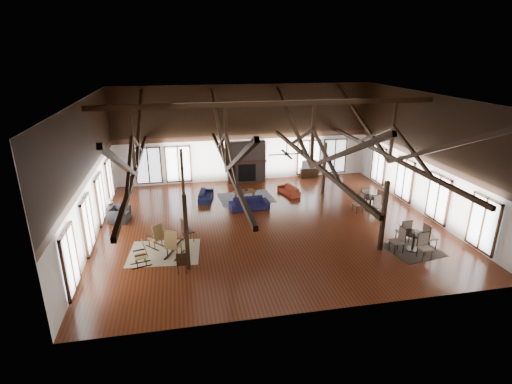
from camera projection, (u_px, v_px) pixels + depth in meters
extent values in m
plane|color=#622714|center=(269.00, 223.00, 19.41)|extent=(16.00, 16.00, 0.00)
cube|color=black|center=(271.00, 98.00, 17.36)|extent=(16.00, 14.00, 0.02)
cube|color=white|center=(245.00, 134.00, 24.85)|extent=(16.00, 0.02, 6.00)
cube|color=white|center=(322.00, 227.00, 11.93)|extent=(16.00, 0.02, 6.00)
cube|color=white|center=(87.00, 174.00, 16.95)|extent=(0.02, 14.00, 6.00)
cube|color=white|center=(427.00, 156.00, 19.82)|extent=(0.02, 14.00, 6.00)
cube|color=black|center=(271.00, 104.00, 17.45)|extent=(15.60, 0.18, 0.22)
cube|color=black|center=(135.00, 170.00, 17.29)|extent=(0.16, 13.70, 0.18)
cube|color=black|center=(132.00, 140.00, 16.83)|extent=(0.14, 0.14, 2.70)
cube|color=black|center=(139.00, 127.00, 20.10)|extent=(0.15, 7.07, 3.12)
cube|color=black|center=(123.00, 165.00, 13.64)|extent=(0.15, 7.07, 3.12)
cube|color=black|center=(227.00, 165.00, 18.01)|extent=(0.16, 13.70, 0.18)
cube|color=black|center=(226.00, 136.00, 17.55)|extent=(0.14, 0.14, 2.70)
cube|color=black|center=(218.00, 125.00, 20.82)|extent=(0.15, 7.07, 3.12)
cube|color=black|center=(238.00, 159.00, 14.36)|extent=(0.15, 7.07, 3.12)
cube|color=black|center=(312.00, 161.00, 18.73)|extent=(0.16, 13.70, 0.18)
cube|color=black|center=(313.00, 132.00, 18.27)|extent=(0.14, 0.14, 2.70)
cube|color=black|center=(292.00, 122.00, 21.54)|extent=(0.15, 7.07, 3.12)
cube|color=black|center=(343.00, 154.00, 15.08)|extent=(0.15, 7.07, 3.12)
cube|color=black|center=(390.00, 157.00, 19.45)|extent=(0.16, 13.70, 0.18)
cube|color=black|center=(393.00, 129.00, 18.99)|extent=(0.14, 0.14, 2.70)
cube|color=black|center=(361.00, 120.00, 22.26)|extent=(0.15, 7.07, 3.12)
cube|color=black|center=(438.00, 149.00, 15.80)|extent=(0.15, 7.07, 3.12)
cube|color=black|center=(186.00, 233.00, 14.94)|extent=(0.16, 0.16, 3.05)
cube|color=black|center=(384.00, 217.00, 16.38)|extent=(0.16, 0.16, 3.05)
cube|color=black|center=(183.00, 177.00, 21.40)|extent=(0.16, 0.16, 3.05)
cube|color=black|center=(324.00, 169.00, 22.84)|extent=(0.16, 0.16, 3.05)
cube|color=brown|center=(246.00, 162.00, 25.13)|extent=(2.40, 0.62, 2.60)
cube|color=black|center=(247.00, 173.00, 25.06)|extent=(1.10, 0.06, 1.10)
cube|color=#371C10|center=(247.00, 162.00, 24.85)|extent=(2.50, 0.20, 0.12)
cylinder|color=black|center=(287.00, 146.00, 17.19)|extent=(0.04, 0.04, 0.70)
cylinder|color=black|center=(287.00, 154.00, 17.31)|extent=(0.20, 0.20, 0.10)
cube|color=black|center=(297.00, 154.00, 17.39)|extent=(0.70, 0.12, 0.02)
cube|color=black|center=(284.00, 152.00, 17.73)|extent=(0.12, 0.70, 0.02)
cube|color=black|center=(277.00, 155.00, 17.23)|extent=(0.70, 0.12, 0.02)
cube|color=black|center=(289.00, 157.00, 16.90)|extent=(0.12, 0.70, 0.02)
imported|color=#17163E|center=(249.00, 204.00, 21.04)|extent=(2.12, 0.97, 0.60)
imported|color=#16193F|center=(206.00, 195.00, 22.35)|extent=(1.87, 1.03, 0.52)
imported|color=#9E361E|center=(289.00, 190.00, 23.22)|extent=(1.77, 1.05, 0.48)
cube|color=brown|center=(244.00, 192.00, 22.44)|extent=(1.31, 0.85, 0.06)
cube|color=brown|center=(236.00, 197.00, 22.24)|extent=(0.06, 0.06, 0.40)
cube|color=brown|center=(235.00, 195.00, 22.61)|extent=(0.06, 0.06, 0.40)
cube|color=brown|center=(254.00, 196.00, 22.42)|extent=(0.06, 0.06, 0.40)
cube|color=brown|center=(253.00, 194.00, 22.79)|extent=(0.06, 0.06, 0.40)
imported|color=#B2B2B2|center=(246.00, 190.00, 22.38)|extent=(0.19, 0.19, 0.18)
imported|color=#2A2B2D|center=(119.00, 214.00, 19.59)|extent=(1.23, 1.13, 0.68)
cube|color=black|center=(112.00, 213.00, 19.96)|extent=(0.42, 0.42, 0.55)
cylinder|color=black|center=(111.00, 205.00, 19.81)|extent=(0.08, 0.08, 0.33)
cone|color=beige|center=(110.00, 200.00, 19.73)|extent=(0.30, 0.30, 0.24)
cube|color=olive|center=(155.00, 238.00, 16.99)|extent=(0.65, 0.65, 0.05)
cube|color=olive|center=(158.00, 233.00, 16.76)|extent=(0.47, 0.45, 0.68)
cube|color=black|center=(152.00, 248.00, 16.97)|extent=(0.60, 0.65, 0.05)
cube|color=black|center=(160.00, 245.00, 17.27)|extent=(0.60, 0.65, 0.05)
cube|color=olive|center=(174.00, 245.00, 16.27)|extent=(0.69, 0.68, 0.05)
cube|color=olive|center=(171.00, 240.00, 15.92)|extent=(0.56, 0.41, 0.76)
cube|color=black|center=(170.00, 254.00, 16.47)|extent=(0.46, 0.86, 0.05)
cube|color=black|center=(180.00, 255.00, 16.36)|extent=(0.46, 0.86, 0.05)
cube|color=olive|center=(140.00, 256.00, 15.55)|extent=(0.52, 0.54, 0.05)
cube|color=olive|center=(145.00, 248.00, 15.53)|extent=(0.28, 0.47, 0.64)
cube|color=black|center=(142.00, 267.00, 15.52)|extent=(0.78, 0.24, 0.05)
cube|color=black|center=(140.00, 263.00, 15.83)|extent=(0.78, 0.24, 0.05)
cube|color=black|center=(188.00, 231.00, 17.46)|extent=(0.56, 0.56, 0.05)
cube|color=black|center=(183.00, 226.00, 17.26)|extent=(0.18, 0.44, 0.59)
cylinder|color=black|center=(188.00, 236.00, 17.54)|extent=(0.04, 0.04, 0.48)
cube|color=black|center=(182.00, 263.00, 15.07)|extent=(0.37, 0.37, 0.04)
cube|color=black|center=(181.00, 259.00, 14.84)|extent=(0.37, 0.04, 0.49)
cylinder|color=black|center=(182.00, 267.00, 15.14)|extent=(0.03, 0.03, 0.40)
cylinder|color=black|center=(415.00, 234.00, 16.63)|extent=(0.89, 0.89, 0.04)
cylinder|color=black|center=(413.00, 241.00, 16.75)|extent=(0.10, 0.10, 0.74)
cylinder|color=black|center=(412.00, 249.00, 16.88)|extent=(0.54, 0.54, 0.04)
cylinder|color=black|center=(371.00, 197.00, 20.78)|extent=(0.85, 0.85, 0.04)
cylinder|color=black|center=(370.00, 203.00, 20.90)|extent=(0.10, 0.10, 0.70)
cylinder|color=black|center=(370.00, 210.00, 21.02)|extent=(0.51, 0.51, 0.04)
imported|color=#B2B2B2|center=(414.00, 233.00, 16.52)|extent=(0.15, 0.15, 0.10)
imported|color=#B2B2B2|center=(373.00, 196.00, 20.69)|extent=(0.17, 0.17, 0.10)
cube|color=black|center=(309.00, 173.00, 26.29)|extent=(1.21, 0.45, 0.60)
imported|color=#B2B2B2|center=(309.00, 164.00, 26.08)|extent=(1.00, 0.13, 0.58)
cube|color=tan|center=(164.00, 253.00, 16.64)|extent=(3.08, 2.53, 0.01)
cube|color=#192046|center=(246.00, 198.00, 22.69)|extent=(3.14, 2.44, 0.01)
cube|color=black|center=(414.00, 250.00, 16.84)|extent=(2.30, 2.15, 0.01)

